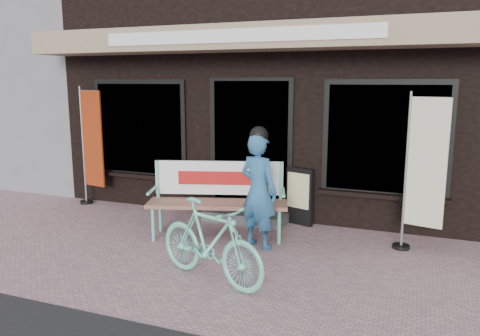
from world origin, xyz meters
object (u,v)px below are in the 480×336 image
at_px(bicycle, 210,242).
at_px(menu_stand, 299,196).
at_px(person, 258,189).
at_px(nobori_red, 91,145).
at_px(bench, 218,193).
at_px(nobori_cream, 423,171).

xyz_separation_m(bicycle, menu_stand, (0.40, 2.35, -0.00)).
height_order(person, nobori_red, nobori_red).
bearing_deg(bench, person, -37.10).
relative_size(bench, nobori_cream, 0.97).
relative_size(bicycle, nobori_cream, 0.74).
relative_size(person, bicycle, 1.07).
relative_size(nobori_cream, menu_stand, 2.32).
bearing_deg(bicycle, nobori_cream, -29.93).
relative_size(person, nobori_red, 0.77).
distance_m(nobori_red, menu_stand, 3.69).
distance_m(bicycle, nobori_cream, 2.81).
bearing_deg(person, bench, 178.91).
height_order(bicycle, nobori_red, nobori_red).
bearing_deg(person, bicycle, -77.66).
distance_m(person, nobori_cream, 2.06).
bearing_deg(bench, nobori_red, 148.01).
bearing_deg(menu_stand, bicycle, -81.91).
height_order(bench, bicycle, bench).
xyz_separation_m(bicycle, nobori_cream, (2.10, 1.76, 0.60)).
relative_size(bicycle, menu_stand, 1.71).
bearing_deg(menu_stand, person, -85.31).
xyz_separation_m(bench, bicycle, (0.54, -1.45, -0.16)).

